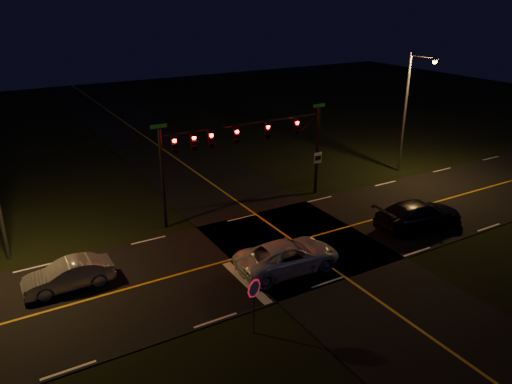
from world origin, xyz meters
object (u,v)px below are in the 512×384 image
streetlight_ne (409,104)px  sedan_silver (68,276)px  signal_mast_nw (180,156)px  stop_sign (254,295)px  pickup_white (288,257)px  signal_mast_ne (288,137)px  suv_dark (419,215)px

streetlight_ne → sedan_silver: (-25.80, -4.17, -4.67)m
signal_mast_nw → sedan_silver: 9.17m
signal_mast_nw → stop_sign: (-1.61, -11.33, -2.42)m
streetlight_ne → pickup_white: bearing=-153.6°
stop_sign → signal_mast_nw: bearing=81.9°
signal_mast_ne → pickup_white: size_ratio=1.37×
streetlight_ne → suv_dark: 11.17m
sedan_silver → signal_mast_ne: bearing=105.3°
signal_mast_ne → signal_mast_nw: same height
signal_mast_ne → signal_mast_nw: size_ratio=1.19×
signal_mast_nw → stop_sign: size_ratio=2.45×
pickup_white → suv_dark: size_ratio=0.95×
pickup_white → sedan_silver: size_ratio=1.33×
streetlight_ne → signal_mast_ne: (-10.86, -0.15, -0.99)m
sedan_silver → pickup_white: bearing=69.2°
signal_mast_ne → sedan_silver: bearing=-164.9°
signal_mast_ne → suv_dark: signal_mast_ne is taller
signal_mast_ne → stop_sign: (-9.14, -11.32, -2.52)m
signal_mast_ne → suv_dark: (4.24, -7.62, -3.54)m
streetlight_ne → sedan_silver: streetlight_ne is taller
signal_mast_ne → stop_sign: bearing=-128.9°
pickup_white → suv_dark: bearing=-86.6°
pickup_white → streetlight_ne: bearing=-61.2°
sedan_silver → streetlight_ne: bearing=99.5°
streetlight_ne → stop_sign: 23.32m
pickup_white → sedan_silver: pickup_white is taller
streetlight_ne → pickup_white: 18.45m
pickup_white → sedan_silver: 10.51m
signal_mast_ne → stop_sign: size_ratio=2.93×
signal_mast_ne → suv_dark: bearing=-60.9°
signal_mast_nw → pickup_white: signal_mast_nw is taller
signal_mast_ne → suv_dark: size_ratio=1.30×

